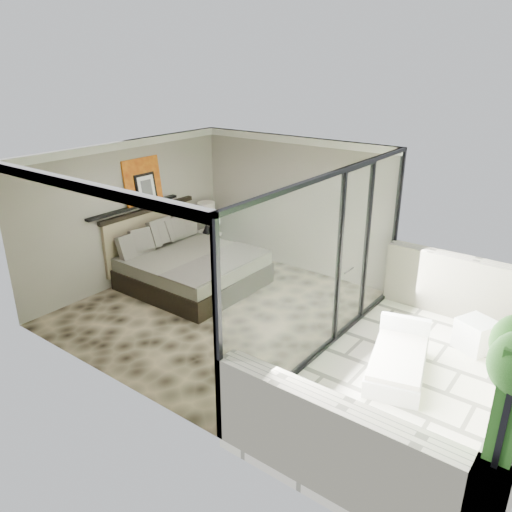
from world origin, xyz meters
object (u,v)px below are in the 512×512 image
Objects in this scene: ottoman at (476,335)px; lounger at (398,361)px; bed at (189,266)px; nightstand at (206,243)px; table_lamp at (207,214)px.

ottoman is 1.51m from lounger.
lounger is (-0.71, -1.32, -0.07)m from ottoman.
nightstand is (-0.85, 1.41, -0.12)m from bed.
table_lamp is 0.44× the size of lounger.
bed reaches higher than lounger.
bed is 3.35× the size of table_lamp.
lounger is at bearing 0.57° from nightstand.
nightstand is at bearing 121.05° from bed.
bed is 4.50× the size of nightstand.
bed is 1.77m from table_lamp.
lounger reaches higher than nightstand.
bed is at bearing -169.93° from ottoman.
ottoman is at bearing 46.77° from lounger.
nightstand is 6.10m from ottoman.
ottoman is at bearing 10.07° from bed.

